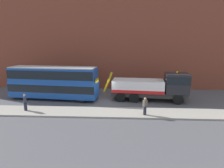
% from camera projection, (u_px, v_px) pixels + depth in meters
% --- Properties ---
extents(ground_plane, '(120.00, 120.00, 0.00)m').
position_uv_depth(ground_plane, '(104.00, 101.00, 22.89)').
color(ground_plane, '#4C4C51').
extents(near_kerb, '(60.00, 2.80, 0.15)m').
position_uv_depth(near_kerb, '(101.00, 112.00, 18.78)').
color(near_kerb, gray).
rests_on(near_kerb, ground_plane).
extents(building_facade, '(60.00, 1.50, 16.00)m').
position_uv_depth(building_facade, '(108.00, 35.00, 28.12)').
color(building_facade, brown).
rests_on(building_facade, ground_plane).
extents(recovery_tow_truck, '(10.23, 3.53, 3.67)m').
position_uv_depth(recovery_tow_truck, '(153.00, 86.00, 22.61)').
color(recovery_tow_truck, '#2D2D2D').
rests_on(recovery_tow_truck, ground_plane).
extents(double_decker_bus, '(11.20, 3.64, 4.06)m').
position_uv_depth(double_decker_bus, '(54.00, 82.00, 23.18)').
color(double_decker_bus, '#19479E').
rests_on(double_decker_bus, ground_plane).
extents(pedestrian_onlooker, '(0.43, 0.48, 1.71)m').
position_uv_depth(pedestrian_onlooker, '(25.00, 102.00, 18.93)').
color(pedestrian_onlooker, '#232333').
rests_on(pedestrian_onlooker, near_kerb).
extents(pedestrian_bystander, '(0.47, 0.45, 1.71)m').
position_uv_depth(pedestrian_bystander, '(145.00, 106.00, 17.73)').
color(pedestrian_bystander, '#232333').
rests_on(pedestrian_bystander, near_kerb).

